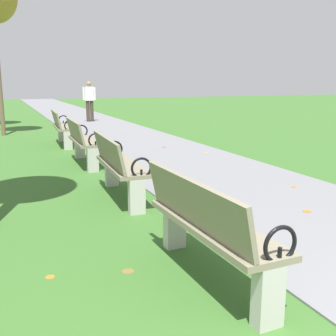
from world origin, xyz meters
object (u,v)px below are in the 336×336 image
(park_bench_2, at_px, (207,225))
(park_bench_3, at_px, (119,165))
(pedestrian_walking, at_px, (89,99))
(park_bench_5, at_px, (62,127))
(park_bench_4, at_px, (82,141))

(park_bench_2, bearing_deg, park_bench_3, 90.00)
(pedestrian_walking, bearing_deg, park_bench_5, -108.48)
(park_bench_3, bearing_deg, park_bench_5, 90.00)
(park_bench_3, xyz_separation_m, park_bench_4, (-0.00, 2.61, 0.00))
(park_bench_2, height_order, pedestrian_walking, pedestrian_walking)
(park_bench_4, bearing_deg, park_bench_3, -90.00)
(park_bench_3, relative_size, park_bench_4, 1.01)
(park_bench_2, bearing_deg, pedestrian_walking, 81.85)
(park_bench_5, height_order, pedestrian_walking, pedestrian_walking)
(park_bench_3, bearing_deg, pedestrian_walking, 79.98)
(park_bench_3, distance_m, park_bench_5, 5.32)
(park_bench_2, relative_size, park_bench_3, 0.99)
(park_bench_2, distance_m, park_bench_5, 7.95)
(park_bench_4, height_order, pedestrian_walking, pedestrian_walking)
(park_bench_5, distance_m, pedestrian_walking, 6.31)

